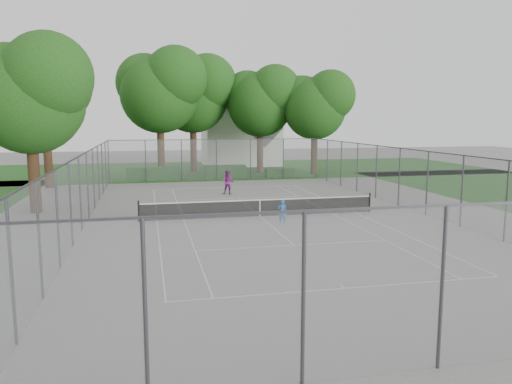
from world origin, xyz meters
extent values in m
plane|color=slate|center=(0.00, 0.00, 0.00)|extent=(120.00, 120.00, 0.00)
cube|color=#194814|center=(0.00, 26.00, 0.00)|extent=(60.00, 20.00, 0.00)
cube|color=beige|center=(0.00, -11.88, 0.01)|extent=(10.97, 0.06, 0.01)
cube|color=beige|center=(0.00, 11.88, 0.01)|extent=(10.97, 0.06, 0.01)
cube|color=beige|center=(-5.49, 0.00, 0.01)|extent=(0.06, 23.77, 0.01)
cube|color=beige|center=(5.49, 0.00, 0.01)|extent=(0.06, 23.77, 0.01)
cube|color=beige|center=(-4.12, 0.00, 0.01)|extent=(0.06, 23.77, 0.01)
cube|color=beige|center=(4.12, 0.00, 0.01)|extent=(0.06, 23.77, 0.01)
cube|color=beige|center=(0.00, -6.40, 0.01)|extent=(8.23, 0.06, 0.01)
cube|color=beige|center=(0.00, 6.40, 0.01)|extent=(8.23, 0.06, 0.01)
cube|color=beige|center=(0.00, 0.00, 0.01)|extent=(0.06, 12.80, 0.01)
cube|color=beige|center=(0.00, -11.73, 0.01)|extent=(0.06, 0.30, 0.01)
cube|color=beige|center=(0.00, 11.73, 0.01)|extent=(0.06, 0.30, 0.01)
cylinder|color=black|center=(-6.39, 0.00, 0.55)|extent=(0.10, 0.10, 1.10)
cylinder|color=black|center=(6.39, 0.00, 0.55)|extent=(0.10, 0.10, 1.10)
cube|color=black|center=(0.00, 0.00, 0.45)|extent=(12.67, 0.01, 0.86)
cube|color=silver|center=(0.00, 0.00, 0.91)|extent=(12.77, 0.03, 0.06)
cube|color=silver|center=(0.00, 0.00, 0.44)|extent=(0.05, 0.02, 0.88)
cylinder|color=#38383D|center=(-9.00, 17.00, 1.75)|extent=(0.08, 0.08, 3.50)
cylinder|color=#38383D|center=(9.00, 17.00, 1.75)|extent=(0.08, 0.08, 3.50)
cube|color=slate|center=(0.00, -17.00, 1.75)|extent=(18.00, 0.02, 3.50)
cube|color=slate|center=(0.00, 17.00, 1.75)|extent=(18.00, 0.02, 3.50)
cube|color=slate|center=(-9.00, 0.00, 1.75)|extent=(0.02, 34.00, 3.50)
cube|color=slate|center=(9.00, 0.00, 1.75)|extent=(0.02, 34.00, 3.50)
cube|color=#38383D|center=(0.00, -17.00, 3.50)|extent=(18.00, 0.05, 0.05)
cube|color=#38383D|center=(0.00, 17.00, 3.50)|extent=(18.00, 0.05, 0.05)
cube|color=#38383D|center=(-9.00, 0.00, 3.50)|extent=(0.05, 34.00, 0.05)
cube|color=#38383D|center=(9.00, 0.00, 3.50)|extent=(0.05, 34.00, 0.05)
cylinder|color=#392215|center=(-4.60, 21.15, 2.50)|extent=(0.66, 0.66, 5.00)
sphere|color=#153D10|center=(-4.60, 21.15, 7.48)|extent=(7.10, 7.10, 7.10)
sphere|color=#153D10|center=(-3.18, 20.09, 8.90)|extent=(5.68, 5.68, 5.68)
sphere|color=#153D10|center=(-5.84, 22.04, 8.55)|extent=(5.33, 5.33, 5.33)
cylinder|color=#392215|center=(-1.30, 24.39, 2.45)|extent=(0.66, 0.66, 4.90)
sphere|color=#153D10|center=(-1.30, 24.39, 7.34)|extent=(6.97, 6.97, 6.97)
sphere|color=#153D10|center=(0.09, 23.35, 8.73)|extent=(5.58, 5.58, 5.58)
sphere|color=#153D10|center=(-2.52, 25.27, 8.38)|extent=(5.23, 5.23, 5.23)
cylinder|color=#392215|center=(5.09, 22.34, 2.22)|extent=(0.64, 0.64, 4.44)
sphere|color=#153D10|center=(5.09, 22.34, 6.66)|extent=(6.32, 6.32, 6.32)
sphere|color=#153D10|center=(6.35, 21.39, 7.92)|extent=(5.06, 5.06, 5.06)
sphere|color=#153D10|center=(3.98, 23.13, 7.60)|extent=(4.74, 4.74, 4.74)
cylinder|color=#392215|center=(9.86, 19.87, 2.09)|extent=(0.63, 0.63, 4.18)
sphere|color=#153D10|center=(9.86, 19.87, 6.25)|extent=(5.94, 5.94, 5.94)
sphere|color=#153D10|center=(11.05, 18.97, 7.44)|extent=(4.75, 4.75, 4.75)
sphere|color=#153D10|center=(8.82, 20.61, 7.14)|extent=(4.45, 4.45, 4.45)
cylinder|color=#392215|center=(-13.31, 14.82, 2.10)|extent=(0.63, 0.63, 4.21)
sphere|color=#153D10|center=(-13.31, 14.82, 6.30)|extent=(5.99, 5.99, 5.99)
sphere|color=#153D10|center=(-12.11, 13.92, 7.50)|extent=(4.79, 4.79, 4.79)
sphere|color=#153D10|center=(-14.35, 15.56, 7.20)|extent=(4.49, 4.49, 4.49)
cylinder|color=#392215|center=(-12.09, 3.87, 2.10)|extent=(0.63, 0.63, 4.19)
sphere|color=#153D10|center=(-12.09, 3.87, 6.28)|extent=(5.96, 5.96, 5.96)
sphere|color=#153D10|center=(-10.90, 2.97, 7.47)|extent=(4.77, 4.77, 4.77)
sphere|color=#153D10|center=(-13.13, 4.61, 7.17)|extent=(4.47, 4.47, 4.47)
cube|color=#1A4717|center=(-5.43, 17.84, 0.55)|extent=(4.43, 1.33, 1.11)
cube|color=#1A4717|center=(0.98, 18.26, 0.56)|extent=(3.59, 1.03, 1.13)
cube|color=#1A4717|center=(5.88, 17.70, 0.40)|extent=(2.66, 0.97, 0.80)
cube|color=silver|center=(4.72, 30.71, 3.16)|extent=(8.44, 6.33, 6.33)
cube|color=#48494D|center=(4.72, 30.71, 6.33)|extent=(8.35, 6.54, 8.35)
imported|color=#2F63B1|center=(0.73, -1.91, 0.60)|extent=(0.47, 0.34, 1.20)
imported|color=#7D2979|center=(-0.40, 8.32, 0.86)|extent=(1.01, 0.91, 1.71)
camera|label=1|loc=(-5.88, -25.86, 5.22)|focal=35.00mm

